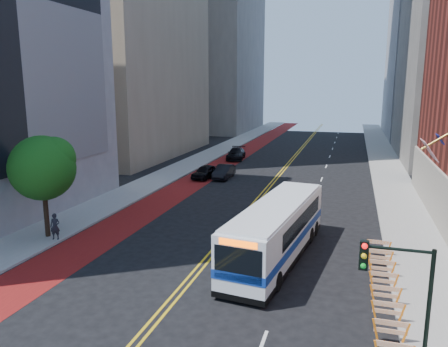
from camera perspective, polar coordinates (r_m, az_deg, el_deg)
ground at (r=21.29m, az=-7.24°, el=-16.61°), size 160.00×160.00×0.00m
sidewalk_left at (r=52.05m, az=-6.13°, el=0.44°), size 4.00×140.00×0.15m
sidewalk_right at (r=48.34m, az=21.16°, el=-1.14°), size 4.00×140.00×0.15m
bus_lane_paint at (r=50.71m, az=-2.06°, el=0.12°), size 3.60×140.00×0.01m
center_line_inner at (r=48.82m, az=6.79°, el=-0.40°), size 0.14×140.00×0.01m
center_line_outer at (r=48.76m, az=7.21°, el=-0.43°), size 0.14×140.00×0.01m
lane_dashes at (r=56.10m, az=13.21°, el=0.93°), size 0.14×98.20×0.01m
construction_barriers at (r=22.64m, az=20.23°, el=-13.56°), size 1.42×10.91×1.00m
street_tree at (r=30.38m, az=-22.52°, el=0.98°), size 4.20×4.20×6.70m
traffic_signal at (r=15.08m, az=21.91°, el=-13.96°), size 2.21×0.34×5.07m
transit_bus at (r=25.72m, az=7.00°, el=-7.28°), size 4.17×12.46×3.36m
car_a at (r=47.51m, az=-2.47°, el=0.22°), size 2.34×4.45×1.44m
car_b at (r=47.49m, az=-0.01°, el=0.24°), size 1.55×4.41×1.45m
car_c at (r=59.64m, az=1.59°, el=2.59°), size 2.76×5.54×1.55m
pedestrian at (r=30.46m, az=-21.20°, el=-6.47°), size 0.71×0.57×1.71m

